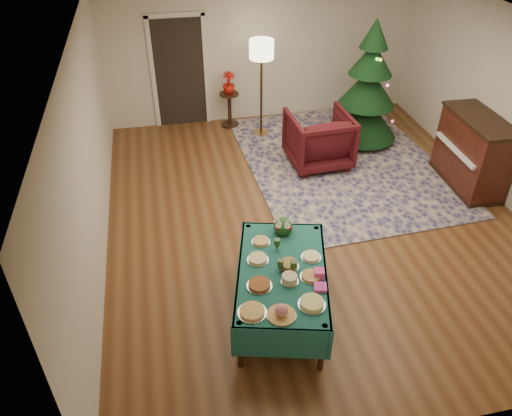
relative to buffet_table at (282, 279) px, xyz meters
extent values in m
plane|color=#593319|center=(0.94, 1.80, -0.54)|extent=(7.00, 7.00, 0.00)
plane|color=white|center=(0.94, 1.80, 2.16)|extent=(7.00, 7.00, 0.00)
plane|color=beige|center=(0.94, 5.30, 0.81)|extent=(6.00, 0.00, 6.00)
plane|color=beige|center=(0.94, -1.70, 0.81)|extent=(6.00, 0.00, 6.00)
plane|color=beige|center=(-2.06, 1.80, 0.81)|extent=(0.00, 7.00, 7.00)
cube|color=black|center=(-0.66, 5.28, 0.48)|extent=(0.92, 0.02, 2.04)
cube|color=silver|center=(-1.16, 5.27, 0.51)|extent=(0.08, 0.04, 2.14)
cube|color=silver|center=(-0.16, 5.27, 0.51)|extent=(0.08, 0.04, 2.14)
cube|color=silver|center=(-0.66, 5.27, 1.56)|extent=(1.08, 0.04, 0.08)
cube|color=#1A1654|center=(1.89, 3.14, -0.53)|extent=(3.39, 4.34, 0.02)
cylinder|color=black|center=(-0.60, -0.65, -0.20)|extent=(0.06, 0.06, 0.67)
cylinder|color=black|center=(-0.21, 0.86, -0.20)|extent=(0.06, 0.06, 0.67)
cylinder|color=black|center=(0.21, -0.86, -0.20)|extent=(0.06, 0.06, 0.67)
cylinder|color=black|center=(0.60, 0.65, -0.20)|extent=(0.06, 0.06, 0.67)
cube|color=#154A47|center=(0.00, 0.00, 0.12)|extent=(1.38, 1.90, 0.04)
cube|color=#154A47|center=(0.21, 0.82, -0.08)|extent=(0.99, 0.28, 0.42)
cube|color=#154A47|center=(-0.21, -0.82, -0.08)|extent=(0.99, 0.28, 0.42)
cube|color=#154A47|center=(0.47, -0.12, -0.08)|extent=(0.46, 1.68, 0.42)
cube|color=#154A47|center=(-0.47, 0.12, -0.08)|extent=(0.46, 1.68, 0.42)
cylinder|color=silver|center=(-0.45, -0.55, 0.14)|extent=(0.30, 0.30, 0.01)
cylinder|color=tan|center=(-0.45, -0.55, 0.16)|extent=(0.26, 0.26, 0.03)
cylinder|color=silver|center=(-0.17, -0.65, 0.14)|extent=(0.30, 0.30, 0.01)
sphere|color=#CC727A|center=(-0.17, -0.65, 0.21)|extent=(0.13, 0.13, 0.13)
cylinder|color=silver|center=(0.17, -0.57, 0.14)|extent=(0.29, 0.29, 0.01)
cylinder|color=#D8D172|center=(0.17, -0.57, 0.17)|extent=(0.25, 0.25, 0.04)
cylinder|color=silver|center=(-0.30, -0.20, 0.14)|extent=(0.28, 0.28, 0.01)
cylinder|color=brown|center=(-0.30, -0.20, 0.16)|extent=(0.24, 0.24, 0.04)
cylinder|color=silver|center=(0.03, -0.20, 0.14)|extent=(0.20, 0.20, 0.01)
cylinder|color=tan|center=(0.03, -0.20, 0.18)|extent=(0.17, 0.17, 0.08)
cylinder|color=silver|center=(0.28, -0.18, 0.14)|extent=(0.25, 0.25, 0.01)
cylinder|color=#B2844C|center=(0.28, -0.18, 0.16)|extent=(0.21, 0.21, 0.03)
cylinder|color=silver|center=(-0.23, 0.21, 0.14)|extent=(0.25, 0.25, 0.01)
cylinder|color=#D8BF7F|center=(-0.23, 0.21, 0.16)|extent=(0.21, 0.21, 0.04)
cylinder|color=silver|center=(0.09, 0.04, 0.14)|extent=(0.23, 0.23, 0.01)
cylinder|color=maroon|center=(0.09, 0.04, 0.17)|extent=(0.20, 0.20, 0.05)
cylinder|color=silver|center=(0.38, 0.13, 0.14)|extent=(0.23, 0.23, 0.01)
cylinder|color=#F2EACC|center=(0.38, 0.13, 0.16)|extent=(0.20, 0.20, 0.03)
cylinder|color=silver|center=(-0.13, 0.52, 0.14)|extent=(0.22, 0.22, 0.01)
cylinder|color=tan|center=(-0.13, 0.52, 0.16)|extent=(0.19, 0.19, 0.03)
cone|color=#2D471E|center=(0.02, 0.34, 0.17)|extent=(0.06, 0.06, 0.08)
cylinder|color=#2D471E|center=(0.02, 0.34, 0.25)|extent=(0.07, 0.07, 0.08)
cone|color=#2D471E|center=(0.11, -0.06, 0.17)|extent=(0.06, 0.06, 0.08)
cylinder|color=#2D471E|center=(0.11, -0.06, 0.25)|extent=(0.07, 0.07, 0.08)
cone|color=#2D471E|center=(-0.03, -0.01, 0.17)|extent=(0.06, 0.06, 0.08)
cylinder|color=#2D471E|center=(-0.03, -0.01, 0.25)|extent=(0.07, 0.07, 0.08)
cube|color=#DC3DA4|center=(0.33, -0.36, 0.15)|extent=(0.16, 0.16, 0.04)
cube|color=#F644A6|center=(0.37, -0.18, 0.18)|extent=(0.13, 0.13, 0.09)
sphere|color=#1E4C1E|center=(0.17, 0.65, 0.22)|extent=(0.23, 0.23, 0.23)
cone|color=white|center=(0.26, 0.65, 0.33)|extent=(0.09, 0.09, 0.11)
cone|color=white|center=(0.20, 0.73, 0.33)|extent=(0.09, 0.09, 0.11)
cone|color=white|center=(0.11, 0.70, 0.33)|extent=(0.09, 0.09, 0.11)
cone|color=white|center=(0.11, 0.60, 0.33)|extent=(0.09, 0.09, 0.11)
cone|color=white|center=(0.20, 0.57, 0.33)|extent=(0.09, 0.09, 0.11)
sphere|color=#B20C0F|center=(0.26, 0.71, 0.26)|extent=(0.06, 0.06, 0.06)
sphere|color=#B20C0F|center=(0.12, 0.73, 0.26)|extent=(0.06, 0.06, 0.06)
sphere|color=#B20C0F|center=(0.09, 0.59, 0.26)|extent=(0.06, 0.06, 0.06)
sphere|color=#B20C0F|center=(0.23, 0.57, 0.26)|extent=(0.06, 0.06, 0.06)
imported|color=#430E13|center=(1.47, 3.23, -0.02)|extent=(1.05, 0.99, 1.03)
cylinder|color=#A57F3F|center=(0.75, 4.55, -0.52)|extent=(0.30, 0.30, 0.03)
cylinder|color=black|center=(0.75, 4.55, 0.28)|extent=(0.04, 0.04, 1.63)
cylinder|color=#FFEABF|center=(0.75, 4.55, 1.09)|extent=(0.43, 0.43, 0.33)
cylinder|color=black|center=(0.22, 5.00, -0.52)|extent=(0.34, 0.34, 0.04)
cylinder|color=black|center=(0.22, 5.00, -0.21)|extent=(0.08, 0.08, 0.62)
cylinder|color=black|center=(0.22, 5.00, 0.12)|extent=(0.38, 0.38, 0.03)
imported|color=#B5150C|center=(0.22, 5.00, 0.25)|extent=(0.23, 0.42, 0.23)
cylinder|color=black|center=(2.55, 3.88, -0.45)|extent=(0.13, 0.13, 0.18)
cone|color=black|center=(2.55, 3.88, -0.04)|extent=(1.62, 1.62, 0.78)
cone|color=black|center=(2.55, 3.88, 0.52)|extent=(1.32, 1.32, 0.67)
cone|color=black|center=(2.55, 3.88, 1.03)|extent=(1.00, 1.00, 0.56)
cone|color=black|center=(2.55, 3.88, 1.45)|extent=(0.65, 0.65, 0.50)
cube|color=black|center=(3.63, 2.09, -0.50)|extent=(0.63, 1.37, 0.08)
cube|color=#34110D|center=(3.63, 2.09, 0.05)|extent=(0.61, 1.35, 1.11)
cube|color=black|center=(3.63, 2.09, 0.63)|extent=(0.65, 1.39, 0.05)
cube|color=white|center=(3.34, 2.10, 0.13)|extent=(0.15, 1.15, 0.06)
camera|label=1|loc=(-1.12, -3.94, 3.94)|focal=35.00mm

